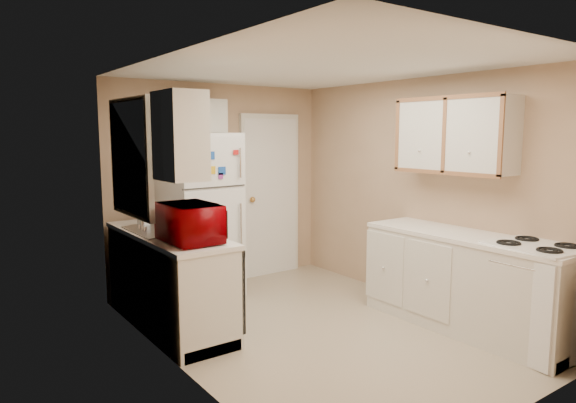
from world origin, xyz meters
TOP-DOWN VIEW (x-y plane):
  - floor at (0.00, 0.00)m, footprint 3.80×3.80m
  - ceiling at (0.00, 0.00)m, footprint 3.80×3.80m
  - wall_left at (-1.40, 0.00)m, footprint 3.80×3.80m
  - wall_right at (1.40, 0.00)m, footprint 3.80×3.80m
  - wall_back at (0.00, 1.90)m, footprint 2.80×2.80m
  - wall_front at (0.00, -1.90)m, footprint 2.80×2.80m
  - left_counter at (-1.10, 0.90)m, footprint 0.60×1.80m
  - dishwasher at (-0.81, 0.30)m, footprint 0.03×0.58m
  - sink at (-1.10, 1.05)m, footprint 0.54×0.74m
  - microwave at (-1.10, 0.39)m, footprint 0.60×0.33m
  - soap_bottle at (-1.15, 1.38)m, footprint 0.12×0.12m
  - window_blinds at (-1.36, 1.05)m, footprint 0.10×0.98m
  - upper_cabinet_left at (-1.25, 0.22)m, footprint 0.30×0.45m
  - refrigerator at (-0.44, 1.58)m, footprint 0.79×0.77m
  - cabinet_over_fridge at (-0.40, 1.75)m, footprint 0.70×0.30m
  - interior_door at (0.70, 1.86)m, footprint 0.86×0.06m
  - right_counter at (1.10, -0.80)m, footprint 0.60×2.00m
  - stove at (1.12, -1.44)m, footprint 0.65×0.77m
  - upper_cabinet_right at (1.25, -0.50)m, footprint 0.30×1.20m

SIDE VIEW (x-z plane):
  - floor at x=0.00m, z-range 0.00..0.00m
  - stove at x=1.12m, z-range 0.00..0.86m
  - left_counter at x=-1.10m, z-range 0.00..0.90m
  - right_counter at x=1.10m, z-range 0.00..0.90m
  - dishwasher at x=-0.81m, z-range 0.13..0.85m
  - sink at x=-1.10m, z-range 0.78..0.94m
  - refrigerator at x=-0.44m, z-range 0.00..1.82m
  - soap_bottle at x=-1.15m, z-range 0.90..1.10m
  - interior_door at x=0.70m, z-range -0.02..2.06m
  - microwave at x=-1.10m, z-range 0.85..1.25m
  - wall_left at x=-1.40m, z-range 1.20..1.20m
  - wall_right at x=1.40m, z-range 1.20..1.20m
  - wall_back at x=0.00m, z-range 1.20..1.20m
  - wall_front at x=0.00m, z-range 1.20..1.20m
  - window_blinds at x=-1.36m, z-range 1.06..2.14m
  - upper_cabinet_left at x=-1.25m, z-range 1.45..2.15m
  - upper_cabinet_right at x=1.25m, z-range 1.45..2.15m
  - cabinet_over_fridge at x=-0.40m, z-range 1.80..2.20m
  - ceiling at x=0.00m, z-range 2.40..2.40m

